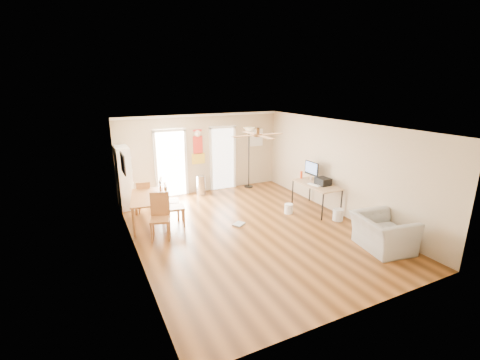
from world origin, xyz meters
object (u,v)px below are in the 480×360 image
dining_table (150,210)px  printer (323,181)px  wastebasket_a (289,209)px  computer_desk (316,197)px  torchiere_lamp (249,158)px  dining_chair_right_a (170,199)px  dining_chair_right_b (175,205)px  dining_chair_far (144,197)px  dining_chair_near (160,217)px  trash_can (201,185)px  wastebasket_b (338,215)px  bookshelf (124,177)px  armchair (383,233)px

dining_table → printer: (4.60, -1.24, 0.51)m
wastebasket_a → computer_desk: bearing=-7.9°
torchiere_lamp → dining_chair_right_a: bearing=-153.5°
wastebasket_a → printer: bearing=-14.3°
dining_chair_right_b → dining_chair_far: dining_chair_right_b is taller
dining_chair_near → dining_chair_far: size_ratio=1.17×
dining_chair_far → wastebasket_a: 4.10m
trash_can → computer_desk: size_ratio=0.44×
dining_chair_right_a → wastebasket_a: size_ratio=4.07×
dining_chair_far → wastebasket_b: dining_chair_far is taller
bookshelf → dining_chair_near: size_ratio=1.69×
dining_table → dining_chair_right_a: bearing=10.5°
computer_desk → printer: size_ratio=3.79×
dining_chair_far → trash_can: 2.10m
dining_chair_right_a → dining_chair_right_b: bearing=-163.1°
bookshelf → dining_chair_right_b: size_ratio=1.64×
dining_chair_far → computer_desk: dining_chair_far is taller
wastebasket_a → armchair: bearing=-76.1°
wastebasket_a → dining_chair_right_b: bearing=169.0°
dining_table → dining_chair_far: (0.02, 0.89, 0.08)m
dining_chair_right_a → dining_chair_far: dining_chair_right_a is taller
torchiere_lamp → wastebasket_b: torchiere_lamp is taller
dining_chair_right_b → wastebasket_b: bearing=-102.0°
dining_chair_far → wastebasket_b: 5.38m
bookshelf → wastebasket_b: bookshelf is taller
dining_chair_right_a → trash_can: (1.42, 1.56, -0.24)m
dining_table → dining_chair_right_a: dining_chair_right_a is taller
computer_desk → printer: printer is taller
bookshelf → dining_chair_right_b: (0.95, -1.94, -0.36)m
bookshelf → armchair: 7.02m
bookshelf → printer: size_ratio=4.73×
bookshelf → trash_can: bearing=4.8°
dining_chair_right_a → dining_chair_near: size_ratio=1.04×
trash_can → torchiere_lamp: bearing=1.6°
bookshelf → dining_table: bookshelf is taller
dining_chair_far → computer_desk: (4.46, -2.01, -0.07)m
bookshelf → dining_chair_right_b: 2.19m
printer → wastebasket_a: (-0.96, 0.24, -0.74)m
bookshelf → torchiere_lamp: size_ratio=0.86×
bookshelf → wastebasket_a: (4.04, -2.54, -0.77)m
dining_chair_right_b → dining_chair_near: (-0.52, -0.59, -0.02)m
computer_desk → dining_chair_near: bearing=178.4°
dining_chair_right_b → printer: (4.05, -0.85, 0.33)m
dining_chair_right_a → computer_desk: 4.12m
armchair → dining_chair_right_b: bearing=58.8°
dining_table → torchiere_lamp: 4.20m
dining_chair_right_a → computer_desk: size_ratio=0.77×
dining_chair_right_a → armchair: dining_chair_right_a is taller
computer_desk → wastebasket_b: 0.91m
dining_chair_right_a → wastebasket_b: dining_chair_right_a is taller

